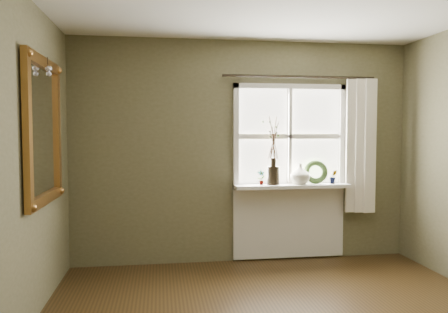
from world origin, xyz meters
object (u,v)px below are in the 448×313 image
Objects in this scene: dark_jug at (273,175)px; gilt_mirror at (44,131)px; wreath at (316,174)px; cream_vase at (300,174)px.

gilt_mirror reaches higher than dark_jug.
cream_vase is at bearing -155.33° from wreath.
wreath reaches higher than cream_vase.
gilt_mirror is (-2.82, -1.04, 0.52)m from wreath.
cream_vase is 2.84m from gilt_mirror.
gilt_mirror is at bearing -159.03° from cream_vase.
cream_vase is at bearing 20.97° from gilt_mirror.
cream_vase is at bearing 0.00° from dark_jug.
dark_jug is at bearing 23.64° from gilt_mirror.
wreath reaches higher than dark_jug.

